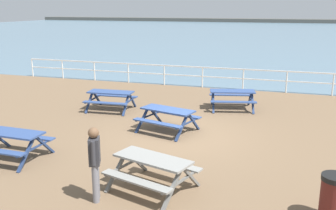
{
  "coord_description": "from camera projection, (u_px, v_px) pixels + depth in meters",
  "views": [
    {
      "loc": [
        3.36,
        -11.48,
        4.1
      ],
      "look_at": [
        -0.63,
        0.71,
        0.8
      ],
      "focal_mm": 41.13,
      "sensor_mm": 36.0,
      "label": 1
    }
  ],
  "objects": [
    {
      "name": "sea_band",
      "position": [
        273.0,
        33.0,
        61.16
      ],
      "size": [
        142.0,
        90.0,
        0.01
      ],
      "primitive_type": "cube",
      "color": "slate",
      "rests_on": "ground"
    },
    {
      "name": "litter_bin",
      "position": [
        334.0,
        198.0,
        7.49
      ],
      "size": [
        0.55,
        0.55,
        0.95
      ],
      "color": "#591E19",
      "rests_on": "ground"
    },
    {
      "name": "picnic_table_near_left",
      "position": [
        111.0,
        96.0,
        15.52
      ],
      "size": [
        1.91,
        1.66,
        0.8
      ],
      "rotation": [
        0.0,
        0.0,
        0.07
      ],
      "color": "#334C84",
      "rests_on": "ground"
    },
    {
      "name": "picnic_table_mid_centre",
      "position": [
        11.0,
        138.0,
        10.54
      ],
      "size": [
        1.83,
        1.57,
        0.8
      ],
      "rotation": [
        0.0,
        0.0,
        -0.02
      ],
      "color": "#334C84",
      "rests_on": "ground"
    },
    {
      "name": "picnic_table_far_right",
      "position": [
        168.0,
        115.0,
        12.87
      ],
      "size": [
        2.12,
        1.91,
        0.8
      ],
      "rotation": [
        0.0,
        0.0,
        -0.26
      ],
      "color": "#334C84",
      "rests_on": "ground"
    },
    {
      "name": "distant_shoreline",
      "position": [
        283.0,
        22.0,
        100.74
      ],
      "size": [
        142.0,
        6.0,
        1.8
      ],
      "primitive_type": "cube",
      "color": "#4C4C47",
      "rests_on": "ground"
    },
    {
      "name": "picnic_table_far_left",
      "position": [
        232.0,
        95.0,
        15.68
      ],
      "size": [
        2.11,
        1.9,
        0.8
      ],
      "rotation": [
        0.0,
        0.0,
        0.25
      ],
      "color": "#334C84",
      "rests_on": "ground"
    },
    {
      "name": "visitor",
      "position": [
        95.0,
        160.0,
        8.15
      ],
      "size": [
        0.34,
        0.49,
        1.66
      ],
      "rotation": [
        0.0,
        0.0,
        3.54
      ],
      "color": "slate",
      "rests_on": "ground"
    },
    {
      "name": "picnic_table_near_right",
      "position": [
        153.0,
        166.0,
        8.75
      ],
      "size": [
        2.15,
        1.94,
        0.8
      ],
      "rotation": [
        0.0,
        0.0,
        -0.28
      ],
      "color": "gray",
      "rests_on": "ground"
    },
    {
      "name": "seaward_railing",
      "position": [
        223.0,
        74.0,
        19.55
      ],
      "size": [
        23.07,
        0.07,
        1.08
      ],
      "color": "white",
      "rests_on": "ground"
    },
    {
      "name": "ground_plane",
      "position": [
        179.0,
        138.0,
        12.63
      ],
      "size": [
        30.0,
        24.0,
        0.2
      ],
      "primitive_type": "cube",
      "color": "brown"
    }
  ]
}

